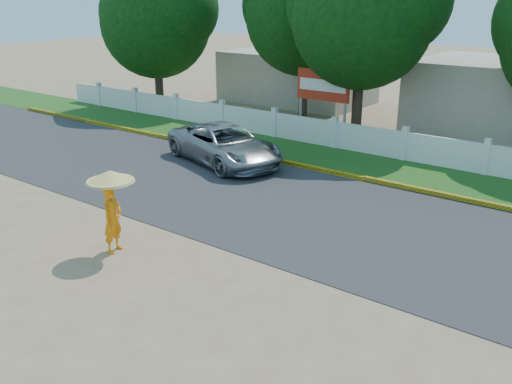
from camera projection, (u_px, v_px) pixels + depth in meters
The scene contains 9 objects.
ground at pixel (204, 268), 13.22m from camera, with size 120.00×120.00×0.00m, color #9E8460.
road at pixel (308, 211), 16.59m from camera, with size 60.00×7.00×0.02m, color #38383A.
grass_verge at pixel (386, 169), 20.52m from camera, with size 60.00×3.50×0.03m, color #2D601E.
curb at pixel (365, 179), 19.23m from camera, with size 40.00×0.18×0.16m, color yellow.
fence at pixel (404, 146), 21.43m from camera, with size 40.00×0.10×1.10m, color silver.
building_far at pixel (297, 77), 32.72m from camera, with size 8.00×5.00×2.80m, color #B7AD99.
vehicle at pixel (224, 144), 21.06m from camera, with size 2.37×5.14×1.43m, color gray.
monk_with_parasol at pixel (111, 199), 13.60m from camera, with size 1.15×1.15×2.09m.
billboard at pixel (323, 89), 24.18m from camera, with size 2.50×0.13×2.95m.
Camera 1 is at (8.17, -8.71, 6.05)m, focal length 40.00 mm.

